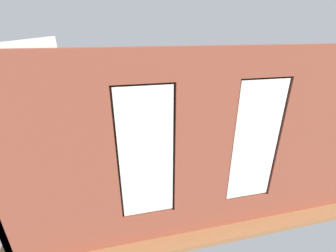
{
  "coord_description": "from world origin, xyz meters",
  "views": [
    {
      "loc": [
        1.23,
        5.7,
        3.4
      ],
      "look_at": [
        0.01,
        0.4,
        1.04
      ],
      "focal_mm": 24.0,
      "sensor_mm": 36.0,
      "label": 1
    }
  ],
  "objects_px": {
    "couch_by_window": "(174,192)",
    "couch_left": "(252,145)",
    "media_console": "(67,156)",
    "potted_plant_mid_room_small": "(185,124)",
    "remote_black": "(150,147)",
    "potted_plant_by_left_couch": "(219,126)",
    "potted_plant_between_couches": "(240,159)",
    "tv_flatscreen": "(62,135)",
    "remote_silver": "(171,145)",
    "coffee_table": "(166,145)",
    "potted_plant_foreground_right": "(85,118)",
    "potted_plant_near_tv": "(82,159)",
    "potted_plant_corner_far_left": "(298,168)",
    "candle_jar": "(179,138)",
    "table_plant_small": "(159,139)",
    "papasan_chair": "(145,120)",
    "potted_plant_corner_near_left": "(216,104)",
    "potted_plant_beside_window_right": "(85,189)",
    "cup_ceramic": "(166,142)"
  },
  "relations": [
    {
      "from": "couch_left",
      "to": "media_console",
      "type": "height_order",
      "value": "couch_left"
    },
    {
      "from": "remote_silver",
      "to": "potted_plant_corner_far_left",
      "type": "xyz_separation_m",
      "value": [
        -2.47,
        1.88,
        0.1
      ]
    },
    {
      "from": "couch_by_window",
      "to": "potted_plant_corner_near_left",
      "type": "relative_size",
      "value": 1.49
    },
    {
      "from": "potted_plant_foreground_right",
      "to": "couch_by_window",
      "type": "bearing_deg",
      "value": 116.61
    },
    {
      "from": "couch_by_window",
      "to": "candle_jar",
      "type": "relative_size",
      "value": 19.15
    },
    {
      "from": "potted_plant_foreground_right",
      "to": "potted_plant_by_left_couch",
      "type": "distance_m",
      "value": 4.67
    },
    {
      "from": "remote_silver",
      "to": "potted_plant_by_left_couch",
      "type": "relative_size",
      "value": 0.31
    },
    {
      "from": "potted_plant_foreground_right",
      "to": "potted_plant_near_tv",
      "type": "xyz_separation_m",
      "value": [
        -0.24,
        2.96,
        0.08
      ]
    },
    {
      "from": "tv_flatscreen",
      "to": "potted_plant_corner_far_left",
      "type": "xyz_separation_m",
      "value": [
        -5.29,
        2.31,
        -0.3
      ]
    },
    {
      "from": "media_console",
      "to": "potted_plant_by_left_couch",
      "type": "distance_m",
      "value": 4.77
    },
    {
      "from": "potted_plant_corner_near_left",
      "to": "potted_plant_corner_far_left",
      "type": "xyz_separation_m",
      "value": [
        -0.01,
        4.42,
        -0.09
      ]
    },
    {
      "from": "cup_ceramic",
      "to": "coffee_table",
      "type": "bearing_deg",
      "value": -90.0
    },
    {
      "from": "table_plant_small",
      "to": "remote_black",
      "type": "distance_m",
      "value": 0.35
    },
    {
      "from": "coffee_table",
      "to": "tv_flatscreen",
      "type": "relative_size",
      "value": 1.26
    },
    {
      "from": "remote_black",
      "to": "papasan_chair",
      "type": "distance_m",
      "value": 2.07
    },
    {
      "from": "potted_plant_foreground_right",
      "to": "potted_plant_mid_room_small",
      "type": "height_order",
      "value": "potted_plant_foreground_right"
    },
    {
      "from": "potted_plant_by_left_couch",
      "to": "potted_plant_foreground_right",
      "type": "bearing_deg",
      "value": -18.28
    },
    {
      "from": "potted_plant_mid_room_small",
      "to": "candle_jar",
      "type": "bearing_deg",
      "value": 65.55
    },
    {
      "from": "table_plant_small",
      "to": "potted_plant_near_tv",
      "type": "distance_m",
      "value": 2.08
    },
    {
      "from": "couch_left",
      "to": "potted_plant_corner_far_left",
      "type": "bearing_deg",
      "value": 7.73
    },
    {
      "from": "cup_ceramic",
      "to": "potted_plant_between_couches",
      "type": "relative_size",
      "value": 0.06
    },
    {
      "from": "potted_plant_by_left_couch",
      "to": "candle_jar",
      "type": "bearing_deg",
      "value": 25.98
    },
    {
      "from": "potted_plant_beside_window_right",
      "to": "potted_plant_foreground_right",
      "type": "distance_m",
      "value": 4.43
    },
    {
      "from": "potted_plant_between_couches",
      "to": "remote_silver",
      "type": "bearing_deg",
      "value": -58.52
    },
    {
      "from": "potted_plant_foreground_right",
      "to": "potted_plant_near_tv",
      "type": "distance_m",
      "value": 2.98
    },
    {
      "from": "remote_black",
      "to": "papasan_chair",
      "type": "height_order",
      "value": "papasan_chair"
    },
    {
      "from": "table_plant_small",
      "to": "potted_plant_corner_far_left",
      "type": "height_order",
      "value": "potted_plant_corner_far_left"
    },
    {
      "from": "candle_jar",
      "to": "media_console",
      "type": "distance_m",
      "value": 3.13
    },
    {
      "from": "potted_plant_between_couches",
      "to": "tv_flatscreen",
      "type": "bearing_deg",
      "value": -29.22
    },
    {
      "from": "potted_plant_beside_window_right",
      "to": "candle_jar",
      "type": "bearing_deg",
      "value": -137.34
    },
    {
      "from": "couch_left",
      "to": "coffee_table",
      "type": "height_order",
      "value": "couch_left"
    },
    {
      "from": "couch_left",
      "to": "remote_silver",
      "type": "distance_m",
      "value": 2.34
    },
    {
      "from": "potted_plant_foreground_right",
      "to": "potted_plant_corner_near_left",
      "type": "height_order",
      "value": "potted_plant_corner_near_left"
    },
    {
      "from": "potted_plant_mid_room_small",
      "to": "cup_ceramic",
      "type": "bearing_deg",
      "value": 54.05
    },
    {
      "from": "potted_plant_corner_near_left",
      "to": "potted_plant_corner_far_left",
      "type": "height_order",
      "value": "potted_plant_corner_near_left"
    },
    {
      "from": "couch_by_window",
      "to": "remote_silver",
      "type": "height_order",
      "value": "couch_by_window"
    },
    {
      "from": "papasan_chair",
      "to": "remote_silver",
      "type": "bearing_deg",
      "value": 101.99
    },
    {
      "from": "media_console",
      "to": "potted_plant_mid_room_small",
      "type": "distance_m",
      "value": 3.8
    },
    {
      "from": "remote_black",
      "to": "potted_plant_by_left_couch",
      "type": "height_order",
      "value": "potted_plant_by_left_couch"
    },
    {
      "from": "papasan_chair",
      "to": "cup_ceramic",
      "type": "bearing_deg",
      "value": 99.46
    },
    {
      "from": "table_plant_small",
      "to": "potted_plant_by_left_couch",
      "type": "distance_m",
      "value": 2.37
    },
    {
      "from": "table_plant_small",
      "to": "papasan_chair",
      "type": "bearing_deg",
      "value": -85.79
    },
    {
      "from": "couch_by_window",
      "to": "couch_left",
      "type": "relative_size",
      "value": 1.08
    },
    {
      "from": "couch_by_window",
      "to": "coffee_table",
      "type": "xyz_separation_m",
      "value": [
        -0.26,
        -1.9,
        0.06
      ]
    },
    {
      "from": "remote_black",
      "to": "papasan_chair",
      "type": "bearing_deg",
      "value": -128.04
    },
    {
      "from": "potted_plant_near_tv",
      "to": "potted_plant_between_couches",
      "type": "distance_m",
      "value": 3.59
    },
    {
      "from": "couch_left",
      "to": "potted_plant_between_couches",
      "type": "xyz_separation_m",
      "value": [
        1.25,
        1.42,
        0.57
      ]
    },
    {
      "from": "coffee_table",
      "to": "potted_plant_between_couches",
      "type": "distance_m",
      "value": 2.26
    },
    {
      "from": "potted_plant_foreground_right",
      "to": "couch_left",
      "type": "bearing_deg",
      "value": 149.75
    },
    {
      "from": "papasan_chair",
      "to": "couch_by_window",
      "type": "bearing_deg",
      "value": 91.02
    }
  ]
}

